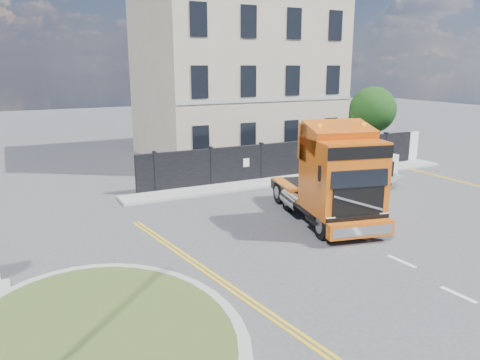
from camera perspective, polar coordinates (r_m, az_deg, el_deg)
ground at (r=16.70m, az=5.62°, el=-8.04°), size 120.00×120.00×0.00m
traffic_island at (r=11.86m, az=-16.99°, el=-17.90°), size 6.80×6.80×0.17m
hoarding_fence at (r=27.13m, az=7.32°, el=2.65°), size 18.80×0.25×2.00m
georgian_building at (r=32.87m, az=-0.71°, el=13.06°), size 12.30×10.30×12.80m
tree at (r=34.06m, az=15.59°, el=7.99°), size 3.20×3.20×4.80m
pavement_far at (r=26.30m, az=7.34°, el=0.19°), size 20.00×1.60×0.12m
truck at (r=18.70m, az=11.46°, el=-0.09°), size 3.83×7.05×4.00m
flatbed_pickup at (r=25.09m, az=15.17°, el=1.34°), size 2.64×4.72×1.84m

